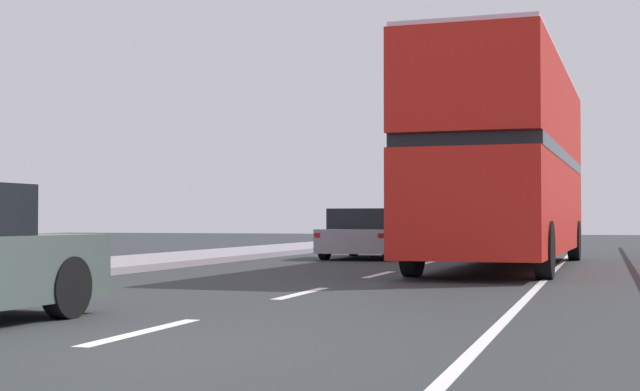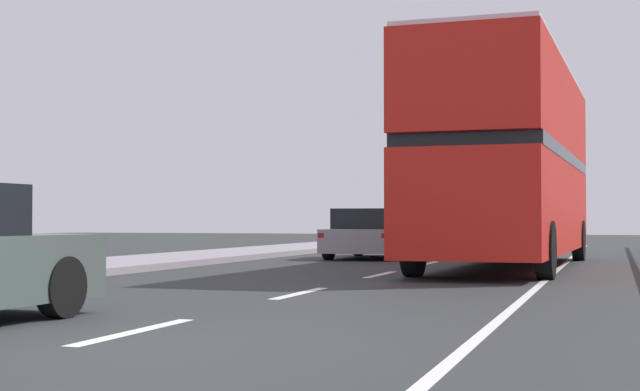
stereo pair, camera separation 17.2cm
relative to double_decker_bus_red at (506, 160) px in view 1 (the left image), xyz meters
name	(u,v)px [view 1 (the left image)]	position (x,y,z in m)	size (l,w,h in m)	color
ground_plane	(83,353)	(-2.00, -13.70, -2.35)	(74.93, 120.00, 0.10)	#2A2E30
lane_paint_markings	(467,282)	(-0.13, -5.09, -2.29)	(3.17, 46.00, 0.01)	silver
double_decker_bus_red	(506,160)	(0.00, 0.00, 0.00)	(2.88, 11.00, 4.29)	red
sedan_car_ahead	(369,234)	(-3.98, 3.92, -1.66)	(1.90, 4.23, 1.31)	gray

